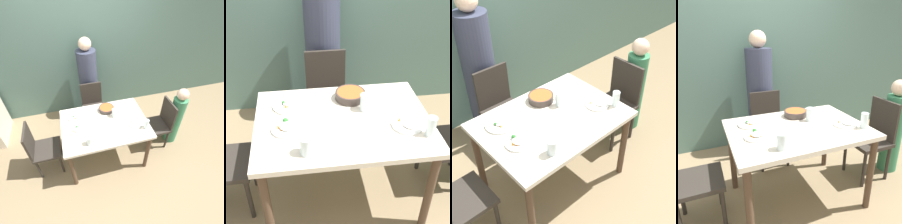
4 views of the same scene
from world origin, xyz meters
The scene contains 13 objects.
ground_plane centered at (0.00, 0.00, 0.00)m, with size 10.00×10.00×0.00m, color #847051.
dining_table centered at (0.00, 0.00, 0.68)m, with size 1.23×0.89×0.77m.
chair_adult_spot centered at (-0.03, 0.79, 0.49)m, with size 0.40×0.40×0.89m.
person_adult centered at (-0.03, 1.13, 0.75)m, with size 0.34×0.34×1.62m.
bowl_curry centered at (0.10, 0.26, 0.81)m, with size 0.23×0.23×0.06m.
plate_rice_adult centered at (0.43, -0.14, 0.79)m, with size 0.22×0.22×0.05m.
plate_rice_child centered at (-0.36, 0.22, 0.79)m, with size 0.27×0.27×0.05m.
plate_noodles centered at (-0.39, -0.06, 0.79)m, with size 0.22×0.22×0.06m.
glass_water_tall centered at (-0.27, -0.32, 0.84)m, with size 0.08×0.08×0.12m.
glass_water_short centered at (0.18, 0.09, 0.84)m, with size 0.08×0.08×0.13m.
glass_water_center centered at (0.54, -0.25, 0.85)m, with size 0.06×0.06×0.14m.
napkin_folded centered at (-0.10, -0.05, 0.78)m, with size 0.14×0.14×0.01m.
fork_steel centered at (0.16, -0.31, 0.78)m, with size 0.18×0.08×0.01m.
Camera 2 is at (-0.27, -1.74, 2.09)m, focal length 50.00 mm.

